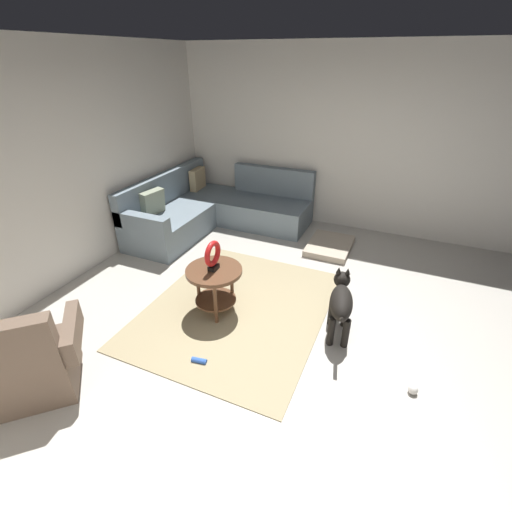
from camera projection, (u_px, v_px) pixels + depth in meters
The scene contains 12 objects.
ground_plane at pixel (292, 337), 3.68m from camera, with size 6.00×6.00×0.10m, color #B7B2A8.
wall_back at pixel (51, 172), 4.01m from camera, with size 6.00×0.12×2.70m, color silver.
wall_right at pixel (359, 143), 5.33m from camera, with size 0.12×6.00×2.70m, color silver.
area_rug at pixel (237, 308), 4.02m from camera, with size 2.30×1.90×0.01m, color tan.
sectional_couch at pixel (214, 210), 5.80m from camera, with size 2.20×2.25×0.88m.
armchair at pixel (31, 363), 2.88m from camera, with size 0.99×0.99×0.88m.
side_table at pixel (214, 279), 3.79m from camera, with size 0.60×0.60×0.54m.
torus_sculpture at pixel (213, 255), 3.64m from camera, with size 0.28×0.08×0.33m.
dog_bed_mat at pixel (330, 246), 5.24m from camera, with size 0.80×0.60×0.09m, color #B2A38E.
dog at pixel (341, 302), 3.50m from camera, with size 0.84×0.32×0.63m.
dog_toy_ball at pixel (413, 390), 2.99m from camera, with size 0.08×0.08×0.08m, color silver.
dog_toy_rope at pixel (199, 361), 3.30m from camera, with size 0.05×0.05×0.14m, color blue.
Camera 1 is at (-2.70, -0.77, 2.50)m, focal length 24.92 mm.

